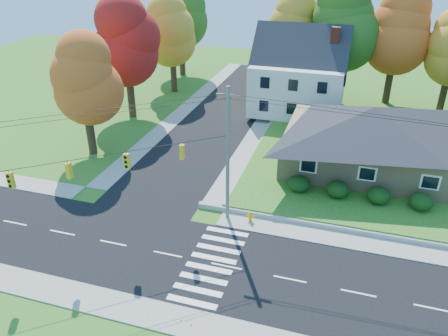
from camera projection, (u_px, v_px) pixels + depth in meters
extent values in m
plane|color=#3D7923|center=(226.00, 266.00, 27.39)|extent=(120.00, 120.00, 0.00)
cube|color=black|center=(226.00, 266.00, 27.38)|extent=(90.00, 8.00, 0.02)
cube|color=black|center=(225.00, 113.00, 51.45)|extent=(8.00, 44.00, 0.02)
cube|color=#9C9A90|center=(246.00, 222.00, 31.60)|extent=(90.00, 2.00, 0.08)
cube|color=#9C9A90|center=(199.00, 326.00, 23.14)|extent=(90.00, 2.00, 0.08)
cube|color=#3D7923|center=(420.00, 151.00, 41.65)|extent=(30.00, 30.00, 0.50)
cube|color=tan|center=(368.00, 148.00, 37.86)|extent=(14.00, 10.00, 3.20)
pyramid|color=#26262B|center=(373.00, 119.00, 36.60)|extent=(14.60, 10.60, 2.20)
cube|color=silver|center=(298.00, 87.00, 49.53)|extent=(10.00, 8.00, 5.60)
pyramid|color=#26262B|center=(301.00, 52.00, 47.67)|extent=(10.40, 8.40, 2.40)
cube|color=brown|center=(331.00, 72.00, 47.69)|extent=(0.90, 0.90, 9.60)
ellipsoid|color=#163A10|center=(299.00, 184.00, 34.36)|extent=(1.70, 1.70, 1.27)
ellipsoid|color=#163A10|center=(338.00, 189.00, 33.58)|extent=(1.70, 1.70, 1.27)
ellipsoid|color=#163A10|center=(379.00, 195.00, 32.80)|extent=(1.70, 1.70, 1.27)
ellipsoid|color=#163A10|center=(421.00, 201.00, 32.02)|extent=(1.70, 1.70, 1.27)
cylinder|color=#666059|center=(228.00, 157.00, 29.84)|extent=(0.26, 0.26, 10.00)
cube|color=#666059|center=(228.00, 95.00, 27.79)|extent=(1.60, 0.12, 0.12)
cube|color=gold|center=(11.00, 180.00, 25.03)|extent=(0.34, 0.26, 1.00)
cube|color=gold|center=(69.00, 171.00, 26.07)|extent=(0.26, 0.34, 1.00)
cube|color=gold|center=(127.00, 161.00, 27.19)|extent=(0.34, 0.26, 1.00)
cube|color=gold|center=(182.00, 152.00, 28.36)|extent=(0.26, 0.34, 1.00)
cylinder|color=black|center=(100.00, 156.00, 26.39)|extent=(13.02, 10.43, 0.04)
cylinder|color=#3F2A19|center=(289.00, 73.00, 55.17)|extent=(0.80, 0.80, 5.40)
sphere|color=gold|center=(291.00, 41.00, 53.35)|extent=(6.72, 6.72, 6.72)
sphere|color=gold|center=(292.00, 27.00, 52.57)|extent=(5.91, 5.91, 5.91)
sphere|color=gold|center=(293.00, 13.00, 51.79)|extent=(5.11, 5.11, 5.11)
cylinder|color=#3F2A19|center=(337.00, 75.00, 52.56)|extent=(0.86, 0.86, 6.30)
sphere|color=#32621B|center=(342.00, 37.00, 50.44)|extent=(7.84, 7.84, 7.84)
sphere|color=#32621B|center=(344.00, 19.00, 49.52)|extent=(6.90, 6.90, 6.90)
sphere|color=#32621B|center=(347.00, 1.00, 48.61)|extent=(5.96, 5.96, 5.96)
cylinder|color=#3F2A19|center=(389.00, 79.00, 51.94)|extent=(0.83, 0.83, 5.85)
sphere|color=#D8571E|center=(396.00, 43.00, 49.98)|extent=(7.28, 7.28, 7.28)
sphere|color=#D8571E|center=(399.00, 27.00, 49.13)|extent=(6.41, 6.41, 6.41)
sphere|color=#D8571E|center=(402.00, 9.00, 48.28)|extent=(5.53, 5.53, 5.53)
cylinder|color=#3F2A19|center=(444.00, 90.00, 49.75)|extent=(0.77, 0.77, 4.95)
cylinder|color=#3F2A19|center=(90.00, 129.00, 40.80)|extent=(0.77, 0.77, 4.95)
sphere|color=#D8571E|center=(84.00, 92.00, 39.14)|extent=(6.16, 6.16, 6.16)
sphere|color=#D8571E|center=(82.00, 75.00, 38.42)|extent=(5.42, 5.42, 5.42)
sphere|color=#D8571E|center=(79.00, 58.00, 37.70)|extent=(4.68, 4.68, 4.68)
cylinder|color=#3F2A19|center=(131.00, 92.00, 49.31)|extent=(0.83, 0.83, 5.85)
sphere|color=#A81A15|center=(127.00, 54.00, 47.35)|extent=(7.28, 7.28, 7.28)
sphere|color=#A81A15|center=(125.00, 37.00, 46.50)|extent=(6.41, 6.41, 6.41)
sphere|color=#A81A15|center=(123.00, 19.00, 45.65)|extent=(5.53, 5.53, 5.53)
cylinder|color=#3F2A19|center=(173.00, 71.00, 57.62)|extent=(0.80, 0.80, 5.40)
sphere|color=gold|center=(172.00, 41.00, 55.80)|extent=(6.72, 6.72, 6.72)
sphere|color=gold|center=(171.00, 28.00, 55.02)|extent=(5.91, 5.91, 5.91)
sphere|color=gold|center=(170.00, 14.00, 54.23)|extent=(5.11, 5.11, 5.11)
cylinder|color=#3F2A19|center=(182.00, 53.00, 64.69)|extent=(0.86, 0.86, 6.30)
sphere|color=#32621B|center=(181.00, 22.00, 62.57)|extent=(7.84, 7.84, 7.84)
sphere|color=#32621B|center=(180.00, 7.00, 61.66)|extent=(6.90, 6.90, 6.90)
imported|color=silver|center=(252.00, 90.00, 57.09)|extent=(2.23, 3.97, 1.24)
cylinder|color=#DFA902|center=(250.00, 221.00, 31.69)|extent=(0.38, 0.38, 0.11)
cylinder|color=#DFA902|center=(250.00, 217.00, 31.54)|extent=(0.25, 0.25, 0.58)
sphere|color=#DFA902|center=(250.00, 213.00, 31.38)|extent=(0.27, 0.27, 0.27)
cylinder|color=#DFA902|center=(250.00, 216.00, 31.49)|extent=(0.48, 0.17, 0.13)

